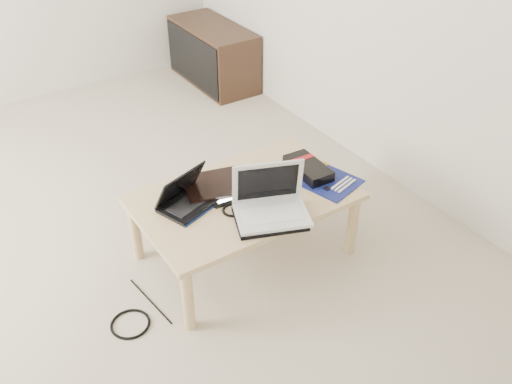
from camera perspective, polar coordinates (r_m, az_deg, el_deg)
ground at (r=3.43m, az=-18.07°, el=-4.68°), size 4.00×4.00×0.00m
coffee_table at (r=2.96m, az=-1.19°, el=-1.08°), size 1.10×0.70×0.40m
media_cabinet at (r=5.05m, az=-4.38°, el=13.55°), size 0.41×0.90×0.50m
book at (r=2.98m, az=-4.22°, el=0.64°), size 0.36×0.33×0.03m
netbook at (r=2.86m, az=-6.93°, el=-0.61°), size 0.34×0.29×0.19m
tablet at (r=2.95m, az=-2.65°, el=0.02°), size 0.26×0.21×0.01m
remote at (r=3.04m, az=0.53°, el=1.41°), size 0.09×0.22×0.02m
neoprene_sleeve at (r=2.76m, az=1.40°, el=-2.69°), size 0.40×0.35×0.02m
white_laptop at (r=2.75m, az=1.47°, el=-1.19°), size 0.41×0.36×0.25m
motherboard at (r=3.06m, az=6.99°, el=1.21°), size 0.35×0.39×0.02m
gpu_box at (r=3.10m, az=5.23°, el=2.35°), size 0.16×0.29×0.06m
cable_coil at (r=2.82m, az=-2.30°, el=-1.81°), size 0.13×0.13×0.01m
floor_cable_coil at (r=2.87m, az=-12.46°, el=-12.77°), size 0.24×0.24×0.01m
floor_cable_trail at (r=2.96m, az=-10.52°, el=-10.66°), size 0.05×0.39×0.01m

